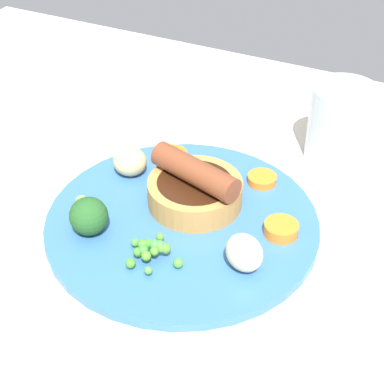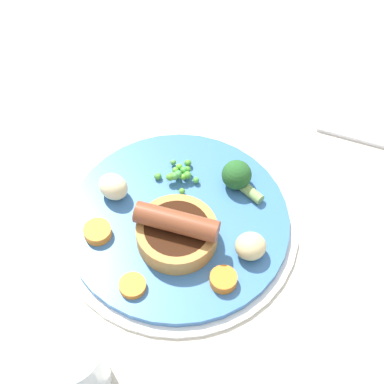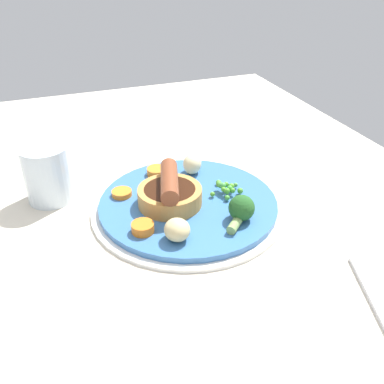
{
  "view_description": "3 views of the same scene",
  "coord_description": "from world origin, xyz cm",
  "px_view_note": "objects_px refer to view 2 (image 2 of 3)",
  "views": [
    {
      "loc": [
        17.08,
        -39.86,
        43.44
      ],
      "look_at": [
        -3.2,
        2.82,
        7.05
      ],
      "focal_mm": 60.0,
      "sensor_mm": 36.0,
      "label": 1
    },
    {
      "loc": [
        -5.46,
        42.01,
        67.02
      ],
      "look_at": [
        -5.33,
        -0.12,
        7.34
      ],
      "focal_mm": 60.0,
      "sensor_mm": 36.0,
      "label": 2
    },
    {
      "loc": [
        -53.13,
        19.49,
        38.01
      ],
      "look_at": [
        -4.59,
        1.44,
        6.29
      ],
      "focal_mm": 40.0,
      "sensor_mm": 36.0,
      "label": 3
    }
  ],
  "objects_px": {
    "carrot_slice_1": "(98,232)",
    "potato_chunk_0": "(113,187)",
    "potato_chunk_1": "(251,246)",
    "drinking_glass": "(71,365)",
    "pea_pile": "(179,173)",
    "carrot_slice_4": "(133,286)",
    "carrot_slice_5": "(223,280)",
    "broccoli_floret_far": "(238,176)",
    "sausage_pudding": "(177,231)",
    "dinner_plate": "(178,223)"
  },
  "relations": [
    {
      "from": "carrot_slice_1",
      "to": "potato_chunk_0",
      "type": "bearing_deg",
      "value": -105.16
    },
    {
      "from": "potato_chunk_1",
      "to": "drinking_glass",
      "type": "bearing_deg",
      "value": 38.05
    },
    {
      "from": "pea_pile",
      "to": "drinking_glass",
      "type": "bearing_deg",
      "value": 67.87
    },
    {
      "from": "pea_pile",
      "to": "carrot_slice_4",
      "type": "relative_size",
      "value": 1.84
    },
    {
      "from": "pea_pile",
      "to": "potato_chunk_0",
      "type": "xyz_separation_m",
      "value": [
        0.08,
        0.03,
        0.01
      ]
    },
    {
      "from": "drinking_glass",
      "to": "carrot_slice_5",
      "type": "bearing_deg",
      "value": -145.16
    },
    {
      "from": "potato_chunk_0",
      "to": "potato_chunk_1",
      "type": "xyz_separation_m",
      "value": [
        -0.16,
        0.08,
        -0.0
      ]
    },
    {
      "from": "broccoli_floret_far",
      "to": "carrot_slice_1",
      "type": "height_order",
      "value": "broccoli_floret_far"
    },
    {
      "from": "carrot_slice_1",
      "to": "potato_chunk_1",
      "type": "bearing_deg",
      "value": 172.16
    },
    {
      "from": "carrot_slice_4",
      "to": "carrot_slice_1",
      "type": "bearing_deg",
      "value": -57.04
    },
    {
      "from": "broccoli_floret_far",
      "to": "carrot_slice_4",
      "type": "bearing_deg",
      "value": 94.74
    },
    {
      "from": "pea_pile",
      "to": "carrot_slice_4",
      "type": "distance_m",
      "value": 0.16
    },
    {
      "from": "broccoli_floret_far",
      "to": "potato_chunk_0",
      "type": "bearing_deg",
      "value": 51.39
    },
    {
      "from": "carrot_slice_5",
      "to": "drinking_glass",
      "type": "height_order",
      "value": "drinking_glass"
    },
    {
      "from": "broccoli_floret_far",
      "to": "carrot_slice_4",
      "type": "xyz_separation_m",
      "value": [
        0.12,
        0.14,
        -0.01
      ]
    },
    {
      "from": "sausage_pudding",
      "to": "potato_chunk_0",
      "type": "xyz_separation_m",
      "value": [
        0.08,
        -0.06,
        -0.0
      ]
    },
    {
      "from": "sausage_pudding",
      "to": "carrot_slice_4",
      "type": "bearing_deg",
      "value": 68.64
    },
    {
      "from": "potato_chunk_1",
      "to": "carrot_slice_1",
      "type": "relative_size",
      "value": 1.1
    },
    {
      "from": "dinner_plate",
      "to": "carrot_slice_4",
      "type": "bearing_deg",
      "value": 61.36
    },
    {
      "from": "broccoli_floret_far",
      "to": "carrot_slice_5",
      "type": "relative_size",
      "value": 1.7
    },
    {
      "from": "potato_chunk_0",
      "to": "carrot_slice_1",
      "type": "xyz_separation_m",
      "value": [
        0.01,
        0.06,
        -0.01
      ]
    },
    {
      "from": "dinner_plate",
      "to": "carrot_slice_5",
      "type": "xyz_separation_m",
      "value": [
        -0.05,
        0.08,
        0.01
      ]
    },
    {
      "from": "dinner_plate",
      "to": "broccoli_floret_far",
      "type": "bearing_deg",
      "value": -144.65
    },
    {
      "from": "sausage_pudding",
      "to": "pea_pile",
      "type": "relative_size",
      "value": 1.77
    },
    {
      "from": "pea_pile",
      "to": "potato_chunk_0",
      "type": "distance_m",
      "value": 0.08
    },
    {
      "from": "carrot_slice_5",
      "to": "sausage_pudding",
      "type": "bearing_deg",
      "value": -46.52
    },
    {
      "from": "potato_chunk_0",
      "to": "carrot_slice_5",
      "type": "xyz_separation_m",
      "value": [
        -0.13,
        0.12,
        -0.01
      ]
    },
    {
      "from": "broccoli_floret_far",
      "to": "dinner_plate",
      "type": "bearing_deg",
      "value": 80.81
    },
    {
      "from": "carrot_slice_5",
      "to": "broccoli_floret_far",
      "type": "bearing_deg",
      "value": -98.79
    },
    {
      "from": "dinner_plate",
      "to": "drinking_glass",
      "type": "height_order",
      "value": "drinking_glass"
    },
    {
      "from": "dinner_plate",
      "to": "pea_pile",
      "type": "xyz_separation_m",
      "value": [
        -0.0,
        -0.06,
        0.02
      ]
    },
    {
      "from": "dinner_plate",
      "to": "pea_pile",
      "type": "bearing_deg",
      "value": -90.57
    },
    {
      "from": "broccoli_floret_far",
      "to": "drinking_glass",
      "type": "distance_m",
      "value": 0.29
    },
    {
      "from": "dinner_plate",
      "to": "carrot_slice_1",
      "type": "height_order",
      "value": "carrot_slice_1"
    },
    {
      "from": "potato_chunk_0",
      "to": "drinking_glass",
      "type": "distance_m",
      "value": 0.22
    },
    {
      "from": "dinner_plate",
      "to": "potato_chunk_0",
      "type": "height_order",
      "value": "potato_chunk_0"
    },
    {
      "from": "potato_chunk_0",
      "to": "carrot_slice_4",
      "type": "distance_m",
      "value": 0.13
    },
    {
      "from": "sausage_pudding",
      "to": "carrot_slice_1",
      "type": "relative_size",
      "value": 3.04
    },
    {
      "from": "pea_pile",
      "to": "drinking_glass",
      "type": "height_order",
      "value": "drinking_glass"
    },
    {
      "from": "pea_pile",
      "to": "broccoli_floret_far",
      "type": "xyz_separation_m",
      "value": [
        -0.07,
        0.01,
        0.01
      ]
    },
    {
      "from": "potato_chunk_0",
      "to": "carrot_slice_5",
      "type": "height_order",
      "value": "potato_chunk_0"
    },
    {
      "from": "carrot_slice_1",
      "to": "drinking_glass",
      "type": "bearing_deg",
      "value": 87.19
    },
    {
      "from": "sausage_pudding",
      "to": "dinner_plate",
      "type": "bearing_deg",
      "value": -74.47
    },
    {
      "from": "sausage_pudding",
      "to": "drinking_glass",
      "type": "height_order",
      "value": "drinking_glass"
    },
    {
      "from": "sausage_pudding",
      "to": "carrot_slice_5",
      "type": "distance_m",
      "value": 0.07
    },
    {
      "from": "broccoli_floret_far",
      "to": "potato_chunk_1",
      "type": "height_order",
      "value": "broccoli_floret_far"
    },
    {
      "from": "pea_pile",
      "to": "dinner_plate",
      "type": "bearing_deg",
      "value": 89.43
    },
    {
      "from": "potato_chunk_1",
      "to": "pea_pile",
      "type": "bearing_deg",
      "value": -52.46
    },
    {
      "from": "carrot_slice_5",
      "to": "drinking_glass",
      "type": "relative_size",
      "value": 0.35
    },
    {
      "from": "potato_chunk_0",
      "to": "carrot_slice_4",
      "type": "xyz_separation_m",
      "value": [
        -0.03,
        0.12,
        -0.01
      ]
    }
  ]
}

